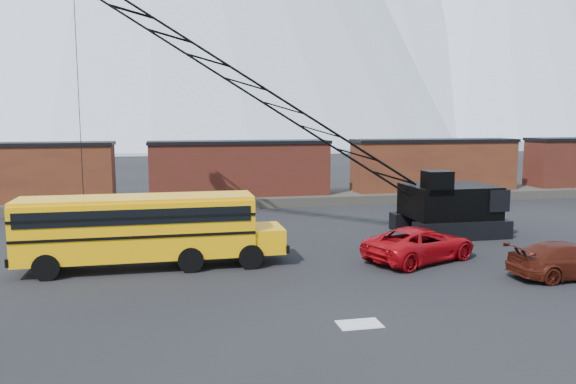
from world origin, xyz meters
name	(u,v)px	position (x,y,z in m)	size (l,w,h in m)	color
ground	(313,289)	(0.00, 0.00, 0.00)	(160.00, 160.00, 0.00)	black
gravel_berm	(240,200)	(0.00, 22.00, 0.35)	(120.00, 5.00, 0.70)	#454139
boxcar_west_near	(14,173)	(-16.00, 22.00, 2.76)	(13.70, 3.10, 4.17)	#451E13
boxcar_mid	(240,168)	(0.00, 22.00, 2.76)	(13.70, 3.10, 4.17)	#4F1A16
boxcar_east_near	(434,165)	(16.00, 22.00, 2.76)	(13.70, 3.10, 4.17)	#451E13
snow_patch	(359,324)	(0.50, -4.00, 0.01)	(1.40, 0.90, 0.02)	silver
school_bus	(146,228)	(-6.38, 4.51, 1.79)	(11.65, 2.65, 3.19)	#F6A705
red_pickup	(420,244)	(5.95, 3.15, 0.79)	(2.61, 5.66, 1.57)	#A8080E
maroon_suv	(568,260)	(10.74, -0.72, 0.74)	(2.06, 5.07, 1.47)	#44150C
crawler_crane	(254,89)	(-0.61, 10.69, 8.16)	(23.56, 6.94, 14.75)	black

